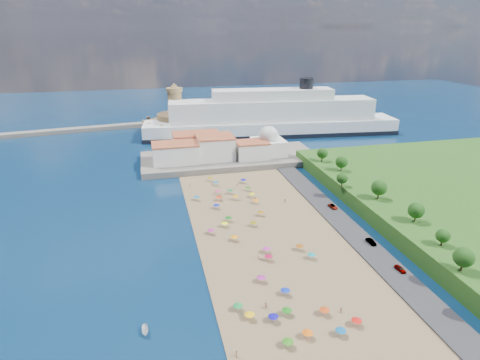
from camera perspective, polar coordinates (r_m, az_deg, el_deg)
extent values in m
plane|color=#071938|center=(140.43, 0.75, -6.75)|extent=(700.00, 700.00, 0.00)
cube|color=#59544C|center=(207.77, -1.43, 3.07)|extent=(90.00, 36.00, 3.00)
cube|color=#59544C|center=(238.11, -8.39, 5.11)|extent=(18.00, 70.00, 2.40)
cube|color=#59544C|center=(292.06, -28.87, 5.69)|extent=(199.03, 34.77, 2.60)
cube|color=silver|center=(198.58, -9.15, 3.77)|extent=(22.00, 14.00, 9.00)
cube|color=silver|center=(202.42, -3.55, 4.62)|extent=(18.00, 16.00, 11.00)
cube|color=silver|center=(202.77, 1.69, 4.24)|extent=(16.00, 12.00, 8.00)
cube|color=silver|center=(212.88, -6.24, 5.22)|extent=(24.00, 14.00, 10.00)
cube|color=silver|center=(209.14, 4.06, 4.72)|extent=(16.00, 16.00, 8.00)
sphere|color=silver|center=(207.54, 4.10, 6.31)|extent=(10.00, 10.00, 10.00)
cylinder|color=silver|center=(206.62, 4.13, 7.33)|extent=(1.20, 1.20, 1.60)
cylinder|color=#99824C|center=(266.38, -9.03, 7.39)|extent=(40.00, 40.00, 8.00)
cylinder|color=#99824C|center=(264.96, -9.11, 8.76)|extent=(24.00, 24.00, 5.00)
cylinder|color=#99824C|center=(263.16, -9.23, 10.78)|extent=(9.00, 9.00, 14.00)
cylinder|color=#99824C|center=(261.88, -9.34, 12.54)|extent=(10.40, 10.40, 2.40)
cone|color=#99824C|center=(261.51, -9.37, 13.13)|extent=(6.00, 6.00, 3.00)
cube|color=black|center=(261.46, 4.50, 6.72)|extent=(163.91, 38.57, 2.61)
cube|color=white|center=(260.62, 4.52, 7.48)|extent=(162.88, 38.09, 9.68)
cube|color=white|center=(258.24, 4.59, 9.92)|extent=(130.34, 30.90, 12.91)
cube|color=white|center=(256.57, 4.66, 12.04)|extent=(76.37, 21.77, 6.46)
cylinder|color=black|center=(261.20, 9.44, 13.42)|extent=(8.61, 8.61, 6.46)
cylinder|color=gray|center=(112.05, 3.04, -13.92)|extent=(0.07, 0.07, 2.00)
cone|color=#9B2181|center=(111.54, 3.05, -13.54)|extent=(2.50, 2.50, 0.60)
cylinder|color=gray|center=(139.96, 1.89, -6.28)|extent=(0.07, 0.07, 2.00)
cone|color=#7A690B|center=(139.55, 1.89, -5.95)|extent=(2.50, 2.50, 0.60)
cylinder|color=gray|center=(98.63, 14.11, -20.29)|extent=(0.07, 0.07, 2.00)
cone|color=#0B5B9A|center=(98.04, 14.16, -19.89)|extent=(2.50, 2.50, 0.60)
cylinder|color=gray|center=(162.91, 1.70, -2.20)|extent=(0.07, 0.07, 2.00)
cone|color=yellow|center=(162.56, 1.71, -1.91)|extent=(2.50, 2.50, 0.60)
cylinder|color=gray|center=(101.82, 6.67, -18.17)|extent=(0.07, 0.07, 2.00)
cone|color=#177715|center=(101.26, 6.69, -17.78)|extent=(2.50, 2.50, 0.60)
cylinder|color=gray|center=(160.18, -3.04, -2.64)|extent=(0.07, 0.07, 2.00)
cone|color=red|center=(159.82, -3.05, -2.34)|extent=(2.50, 2.50, 0.60)
cylinder|color=gray|center=(96.64, 9.55, -20.89)|extent=(0.07, 0.07, 2.00)
cone|color=orange|center=(96.04, 9.59, -20.49)|extent=(2.50, 2.50, 0.60)
cylinder|color=gray|center=(147.63, 2.95, -4.78)|extent=(0.07, 0.07, 2.00)
cone|color=#A05E0E|center=(147.24, 2.96, -4.46)|extent=(2.50, 2.50, 0.60)
cylinder|color=gray|center=(99.77, 4.73, -19.05)|extent=(0.07, 0.07, 2.00)
cone|color=#110B9B|center=(99.20, 4.75, -18.65)|extent=(2.50, 2.50, 0.60)
cylinder|color=gray|center=(127.28, 8.47, -9.50)|extent=(0.07, 0.07, 2.00)
cone|color=#8D460C|center=(126.83, 8.49, -9.15)|extent=(2.50, 2.50, 0.60)
cylinder|color=gray|center=(135.23, -4.15, -7.37)|extent=(0.07, 0.07, 2.00)
cone|color=#982074|center=(134.80, -4.16, -7.03)|extent=(2.50, 2.50, 0.60)
cylinder|color=gray|center=(157.25, 2.25, -3.09)|extent=(0.07, 0.07, 2.00)
cone|color=orange|center=(156.89, 2.26, -2.79)|extent=(2.50, 2.50, 0.60)
cylinder|color=gray|center=(102.06, 16.22, -18.89)|extent=(0.07, 0.07, 2.00)
cone|color=red|center=(101.50, 16.27, -18.50)|extent=(2.50, 2.50, 0.60)
cylinder|color=gray|center=(102.50, -0.31, -17.70)|extent=(0.07, 0.07, 2.00)
cone|color=#168038|center=(101.94, -0.31, -17.30)|extent=(2.50, 2.50, 0.60)
cylinder|color=gray|center=(100.04, 1.37, -18.84)|extent=(0.07, 0.07, 2.00)
cone|color=yellow|center=(99.46, 1.38, -18.44)|extent=(2.50, 2.50, 0.60)
cylinder|color=gray|center=(153.15, -3.39, -3.80)|extent=(0.07, 0.07, 2.00)
cone|color=#0C19A6|center=(152.78, -3.39, -3.49)|extent=(2.50, 2.50, 0.60)
cylinder|color=gray|center=(143.34, -1.65, -5.58)|extent=(0.07, 0.07, 2.00)
cone|color=#116313|center=(142.94, -1.65, -5.26)|extent=(2.50, 2.50, 0.60)
cylinder|color=gray|center=(94.08, 6.81, -22.11)|extent=(0.07, 0.07, 2.00)
cone|color=#2B8117|center=(93.47, 6.83, -21.70)|extent=(2.50, 2.50, 0.60)
cylinder|color=gray|center=(130.90, -0.81, -8.33)|extent=(0.07, 0.07, 2.00)
cone|color=orange|center=(130.46, -0.81, -7.98)|extent=(2.50, 2.50, 0.60)
cylinder|color=gray|center=(139.50, -2.20, -6.38)|extent=(0.07, 0.07, 2.00)
cone|color=#F2FF0D|center=(139.09, -2.21, -6.05)|extent=(2.50, 2.50, 0.60)
cylinder|color=gray|center=(107.94, 6.44, -15.58)|extent=(0.07, 0.07, 2.00)
cone|color=#0D29AE|center=(107.41, 6.46, -15.19)|extent=(2.50, 2.50, 0.60)
cylinder|color=gray|center=(169.26, 1.12, -1.28)|extent=(0.07, 0.07, 2.00)
cone|color=#206211|center=(168.92, 1.12, -1.00)|extent=(2.50, 2.50, 0.60)
cylinder|color=gray|center=(124.82, 3.77, -9.96)|extent=(0.07, 0.07, 2.00)
cone|color=#B6278D|center=(124.36, 3.78, -9.60)|extent=(2.50, 2.50, 0.60)
cylinder|color=gray|center=(160.61, -0.61, -2.54)|extent=(0.07, 0.07, 2.00)
cone|color=orange|center=(160.26, -0.61, -2.25)|extent=(2.50, 2.50, 0.60)
cylinder|color=gray|center=(166.27, -3.19, -1.73)|extent=(0.07, 0.07, 2.00)
cone|color=#C2295D|center=(165.93, -3.20, -1.44)|extent=(2.50, 2.50, 0.60)
cylinder|color=gray|center=(175.45, -3.44, -0.49)|extent=(0.07, 0.07, 2.00)
cone|color=#0F658E|center=(175.12, -3.45, -0.22)|extent=(2.50, 2.50, 0.60)
cylinder|color=gray|center=(103.31, 11.90, -17.88)|extent=(0.07, 0.07, 2.00)
cone|color=#D24210|center=(102.75, 11.94, -17.48)|extent=(2.50, 2.50, 0.60)
cylinder|color=gray|center=(177.86, 0.47, -0.15)|extent=(0.07, 0.07, 2.00)
cone|color=#0C0CA5|center=(177.54, 0.48, 0.12)|extent=(2.50, 2.50, 0.60)
cylinder|color=gray|center=(166.47, -1.41, -1.67)|extent=(0.07, 0.07, 2.00)
cone|color=#126735|center=(166.12, -1.41, -1.39)|extent=(2.50, 2.50, 0.60)
cylinder|color=gray|center=(123.51, 10.12, -10.63)|extent=(0.07, 0.07, 2.00)
cone|color=#0E8386|center=(123.05, 10.15, -10.28)|extent=(2.50, 2.50, 0.60)
cylinder|color=gray|center=(160.94, -6.21, -2.62)|extent=(0.07, 0.07, 2.00)
cone|color=#0E5F87|center=(160.59, -6.22, -2.33)|extent=(2.50, 2.50, 0.60)
cylinder|color=gray|center=(180.55, -4.26, 0.12)|extent=(0.07, 0.07, 2.00)
cone|color=#86730C|center=(180.23, -4.27, 0.39)|extent=(2.50, 2.50, 0.60)
cylinder|color=gray|center=(121.10, 4.08, -11.02)|extent=(0.07, 0.07, 2.00)
cone|color=#AB0D39|center=(120.63, 4.09, -10.66)|extent=(2.50, 2.50, 0.60)
imported|color=tan|center=(174.81, -7.13, -0.76)|extent=(0.94, 1.02, 1.68)
imported|color=tan|center=(161.14, -2.60, -2.52)|extent=(0.91, 1.04, 1.81)
imported|color=tan|center=(122.11, 2.71, -10.77)|extent=(1.00, 0.95, 1.73)
imported|color=tan|center=(103.56, 3.70, -17.36)|extent=(0.65, 1.68, 1.77)
imported|color=tan|center=(159.17, 6.41, -2.96)|extent=(0.55, 1.60, 1.71)
imported|color=tan|center=(173.60, -0.35, -0.73)|extent=(1.33, 1.18, 1.79)
imported|color=tan|center=(91.60, -0.47, -23.44)|extent=(1.02, 1.09, 1.87)
imported|color=tan|center=(105.03, 14.15, -17.46)|extent=(0.77, 1.07, 1.69)
imported|color=white|center=(99.54, -13.34, -20.14)|extent=(1.58, 3.86, 1.47)
imported|color=gray|center=(156.91, 13.07, -3.68)|extent=(2.62, 4.77, 1.27)
imported|color=gray|center=(124.47, 21.83, -11.64)|extent=(1.93, 3.94, 1.29)
imported|color=gray|center=(135.49, 18.14, -8.33)|extent=(1.78, 4.26, 1.37)
cylinder|color=#382314|center=(120.49, 29.02, -10.64)|extent=(0.50, 0.50, 2.92)
sphere|color=#14380F|center=(119.25, 29.25, -9.55)|extent=(5.26, 5.26, 5.26)
cylinder|color=#382314|center=(130.94, 26.76, -7.87)|extent=(0.50, 0.50, 2.24)
sphere|color=#14380F|center=(130.05, 26.90, -7.08)|extent=(4.03, 4.03, 4.03)
cylinder|color=#382314|center=(142.17, 23.63, -4.93)|extent=(0.50, 0.50, 2.92)
sphere|color=#14380F|center=(141.13, 23.78, -3.97)|extent=(5.25, 5.25, 5.25)
cylinder|color=#382314|center=(155.76, 19.06, -2.00)|extent=(0.50, 0.50, 3.17)
sphere|color=#14380F|center=(154.72, 19.19, -1.03)|extent=(5.70, 5.70, 5.70)
cylinder|color=#382314|center=(163.77, 14.26, -0.47)|extent=(0.50, 0.50, 2.50)
sphere|color=#14380F|center=(162.99, 14.33, 0.26)|extent=(4.51, 4.51, 4.51)
cylinder|color=#382314|center=(181.48, 14.18, 1.72)|extent=(0.50, 0.50, 2.93)
sphere|color=#14380F|center=(180.65, 14.25, 2.51)|extent=(5.27, 5.27, 5.27)
cylinder|color=#382314|center=(192.75, 11.59, 3.04)|extent=(0.50, 0.50, 2.80)
sphere|color=#14380F|center=(192.01, 11.64, 3.76)|extent=(5.05, 5.05, 5.05)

